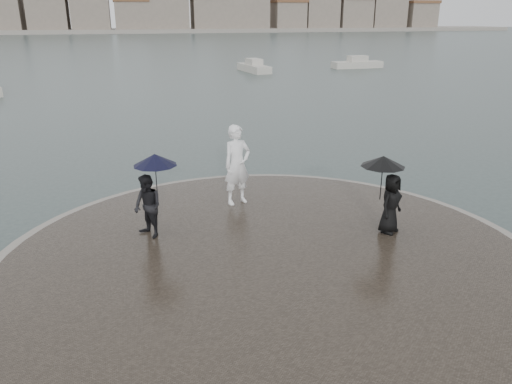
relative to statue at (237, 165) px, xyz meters
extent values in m
plane|color=#2B3835|center=(-0.01, -7.00, -1.50)|extent=(400.00, 400.00, 0.00)
cylinder|color=gray|center=(-0.01, -3.50, -1.34)|extent=(12.50, 12.50, 0.32)
cylinder|color=#2D261E|center=(-0.01, -3.50, -1.31)|extent=(11.90, 11.90, 0.36)
imported|color=white|center=(0.00, 0.00, 0.00)|extent=(0.96, 0.78, 2.27)
imported|color=black|center=(-2.57, -1.73, -0.36)|extent=(0.90, 0.95, 1.56)
cylinder|color=black|center=(-2.32, -1.63, 0.22)|extent=(0.02, 0.02, 0.90)
cone|color=black|center=(-2.32, -1.63, 0.77)|extent=(1.05, 1.05, 0.28)
imported|color=black|center=(3.22, -2.91, -0.38)|extent=(0.88, 0.81, 1.50)
cylinder|color=black|center=(2.97, -2.81, 0.17)|extent=(0.02, 0.02, 0.90)
cone|color=black|center=(2.97, -2.81, 0.69)|extent=(1.07, 1.07, 0.26)
cube|color=gray|center=(-0.01, 156.00, -0.90)|extent=(260.00, 20.00, 1.20)
cube|color=gray|center=(-37.01, 153.00, 4.50)|extent=(12.00, 10.00, 12.00)
cube|color=gray|center=(-24.01, 153.00, 3.50)|extent=(11.00, 10.00, 10.00)
cube|color=gray|center=(-12.01, 153.00, 4.00)|extent=(11.00, 10.00, 11.00)
cube|color=gray|center=(-0.01, 153.00, 3.00)|extent=(10.00, 10.00, 9.00)
cube|color=brown|center=(-0.01, 153.00, 8.00)|extent=(10.60, 10.60, 1.00)
cube|color=gray|center=(10.99, 153.00, 4.50)|extent=(12.00, 10.00, 12.00)
cube|color=gray|center=(23.99, 153.00, 3.50)|extent=(11.00, 10.00, 10.00)
cube|color=gray|center=(35.99, 153.00, 5.00)|extent=(13.00, 10.00, 13.00)
cube|color=gray|center=(49.99, 153.00, 3.00)|extent=(10.00, 10.00, 9.00)
cube|color=brown|center=(49.99, 153.00, 8.00)|extent=(10.60, 10.60, 1.00)
cube|color=gray|center=(60.99, 153.00, 4.00)|extent=(11.00, 10.00, 11.00)
cube|color=gray|center=(72.99, 153.00, 3.50)|extent=(11.00, 10.00, 10.00)
cube|color=gray|center=(84.99, 153.00, 4.50)|extent=(12.00, 10.00, 12.00)
cube|color=gray|center=(97.99, 153.00, 3.00)|extent=(10.00, 10.00, 9.00)
cube|color=brown|center=(97.99, 153.00, 8.00)|extent=(10.60, 10.60, 1.00)
cube|color=#BAB5A7|center=(9.63, 36.83, -1.25)|extent=(2.36, 5.67, 0.90)
cube|color=#BAB5A7|center=(9.63, 36.83, -0.65)|extent=(1.47, 2.15, 0.90)
cube|color=#BAB5A7|center=(21.34, 37.73, -1.25)|extent=(5.58, 1.89, 0.90)
cube|color=#BAB5A7|center=(21.34, 37.73, -0.65)|extent=(2.06, 1.31, 0.90)
camera|label=1|loc=(-2.78, -13.16, 3.99)|focal=35.00mm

